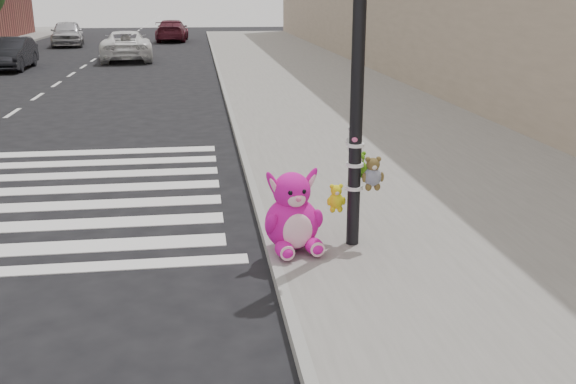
{
  "coord_description": "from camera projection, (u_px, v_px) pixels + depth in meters",
  "views": [
    {
      "loc": [
        0.73,
        -5.71,
        3.22
      ],
      "look_at": [
        1.82,
        2.17,
        0.75
      ],
      "focal_mm": 40.0,
      "sensor_mm": 36.0,
      "label": 1
    }
  ],
  "objects": [
    {
      "name": "sidewalk_near",
      "position": [
        370.0,
        122.0,
        16.35
      ],
      "size": [
        7.0,
        80.0,
        0.14
      ],
      "primitive_type": "cube",
      "color": "slate",
      "rests_on": "ground"
    },
    {
      "name": "pink_bunny",
      "position": [
        293.0,
        217.0,
        7.93
      ],
      "size": [
        0.77,
        0.87,
        1.06
      ],
      "rotation": [
        0.0,
        0.0,
        0.18
      ],
      "color": "#D5119A",
      "rests_on": "sidewalk_near"
    },
    {
      "name": "car_white_near",
      "position": [
        126.0,
        46.0,
        31.82
      ],
      "size": [
        2.86,
        5.4,
        1.45
      ],
      "primitive_type": "imported",
      "rotation": [
        0.0,
        0.0,
        3.23
      ],
      "color": "white",
      "rests_on": "ground"
    },
    {
      "name": "ground",
      "position": [
        135.0,
        338.0,
        6.26
      ],
      "size": [
        120.0,
        120.0,
        0.0
      ],
      "primitive_type": "plane",
      "color": "black",
      "rests_on": "ground"
    },
    {
      "name": "red_teddy",
      "position": [
        285.0,
        222.0,
        8.69
      ],
      "size": [
        0.18,
        0.15,
        0.22
      ],
      "primitive_type": null,
      "rotation": [
        0.0,
        0.0,
        0.35
      ],
      "color": "#B41236",
      "rests_on": "sidewalk_near"
    },
    {
      "name": "signal_pole",
      "position": [
        358.0,
        115.0,
        7.78
      ],
      "size": [
        0.69,
        0.48,
        4.0
      ],
      "color": "black",
      "rests_on": "sidewalk_near"
    },
    {
      "name": "car_silver_deep",
      "position": [
        67.0,
        33.0,
        40.46
      ],
      "size": [
        2.45,
        4.85,
        1.58
      ],
      "primitive_type": "imported",
      "rotation": [
        0.0,
        0.0,
        0.13
      ],
      "color": "#B2B2B7",
      "rests_on": "ground"
    },
    {
      "name": "car_dark_far",
      "position": [
        10.0,
        54.0,
        27.97
      ],
      "size": [
        1.53,
        4.23,
        1.39
      ],
      "primitive_type": "imported",
      "rotation": [
        0.0,
        0.0,
        0.02
      ],
      "color": "black",
      "rests_on": "ground"
    },
    {
      "name": "car_maroon_near",
      "position": [
        172.0,
        31.0,
        44.46
      ],
      "size": [
        2.24,
        5.1,
        1.46
      ],
      "primitive_type": "imported",
      "rotation": [
        0.0,
        0.0,
        3.1
      ],
      "color": "#521724",
      "rests_on": "ground"
    },
    {
      "name": "curb_edge",
      "position": [
        234.0,
        126.0,
        15.9
      ],
      "size": [
        0.12,
        80.0,
        0.15
      ],
      "primitive_type": "cube",
      "color": "gray",
      "rests_on": "ground"
    }
  ]
}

